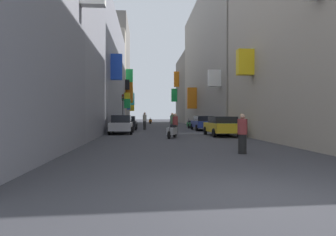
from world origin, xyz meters
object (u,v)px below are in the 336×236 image
Objects in this scene: scooter_orange at (150,121)px; pedestrian_crossing at (172,123)px; pedestrian_near_left at (175,125)px; pedestrian_far_away at (172,120)px; scooter_green at (189,124)px; pedestrian_near_right at (145,121)px; parked_car_blue at (203,123)px; scooter_silver at (172,131)px; parked_car_yellow at (222,126)px; pedestrian_mid_street at (242,134)px; parked_car_black at (127,122)px; parked_car_silver at (122,124)px; traffic_light_near_corner at (123,105)px.

scooter_orange is 1.18× the size of pedestrian_crossing.
pedestrian_near_left is 17.72m from pedestrian_far_away.
scooter_green is 5.90m from pedestrian_near_right.
pedestrian_near_right is at bearing 163.42° from parked_car_blue.
scooter_orange is (-0.74, 32.29, 0.00)m from scooter_silver.
pedestrian_near_right is at bearing 102.64° from pedestrian_near_left.
parked_car_yellow reaches higher than scooter_orange.
parked_car_yellow is 11.12m from pedestrian_near_right.
parked_car_yellow is 2.20× the size of scooter_orange.
parked_car_blue is 6.00m from pedestrian_near_right.
parked_car_blue is 2.84× the size of pedestrian_mid_street.
parked_car_blue is 2.48× the size of pedestrian_near_right.
pedestrian_mid_street reaches higher than parked_car_black.
scooter_silver is 8.31m from pedestrian_mid_street.
pedestrian_crossing reaches higher than pedestrian_mid_street.
pedestrian_crossing reaches higher than parked_car_silver.
pedestrian_near_left is at bearing 77.26° from scooter_silver.
pedestrian_near_left is at bearing -103.06° from scooter_green.
scooter_green and scooter_orange have the same top height.
pedestrian_near_right is at bearing 98.77° from scooter_silver.
parked_car_silver is 2.76× the size of pedestrian_mid_street.
pedestrian_mid_street is at bearing -83.14° from pedestrian_crossing.
traffic_light_near_corner is (-6.32, -1.50, 1.89)m from pedestrian_far_away.
pedestrian_near_right is at bearing -67.65° from traffic_light_near_corner.
pedestrian_near_right is 19.81m from pedestrian_mid_street.
pedestrian_far_away is (1.47, 17.66, 0.09)m from pedestrian_near_left.
parked_car_black is at bearing 164.81° from parked_car_blue.
pedestrian_crossing is 0.41× the size of traffic_light_near_corner.
pedestrian_mid_street reaches higher than scooter_orange.
parked_car_black is (0.09, 6.64, -0.04)m from parked_car_silver.
parked_car_silver is 6.64m from parked_car_black.
pedestrian_crossing is at bearing -69.68° from traffic_light_near_corner.
pedestrian_mid_street is (3.76, -19.45, -0.12)m from pedestrian_near_right.
scooter_orange is at bearing 98.38° from parked_car_yellow.
scooter_silver is at bearing -81.23° from pedestrian_near_right.
scooter_orange is 30.54m from pedestrian_near_left.
scooter_green is at bearing 92.00° from parked_car_yellow.
pedestrian_mid_street is at bearing -100.19° from parked_car_yellow.
parked_car_black is 8.15m from pedestrian_crossing.
pedestrian_mid_street is (1.53, -12.71, -0.07)m from pedestrian_crossing.
scooter_orange is at bearing 93.88° from pedestrian_mid_street.
parked_car_silver reaches higher than scooter_orange.
scooter_green is at bearing -74.01° from pedestrian_far_away.
pedestrian_far_away is at bearing 13.32° from traffic_light_near_corner.
pedestrian_near_left is 9.96m from pedestrian_mid_street.
pedestrian_crossing is at bearing 138.55° from parked_car_yellow.
parked_car_black is 7.37m from scooter_green.
parked_car_blue is 11.98m from traffic_light_near_corner.
scooter_silver is at bearing -155.12° from parked_car_yellow.
parked_car_black is at bearing 169.40° from pedestrian_near_right.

